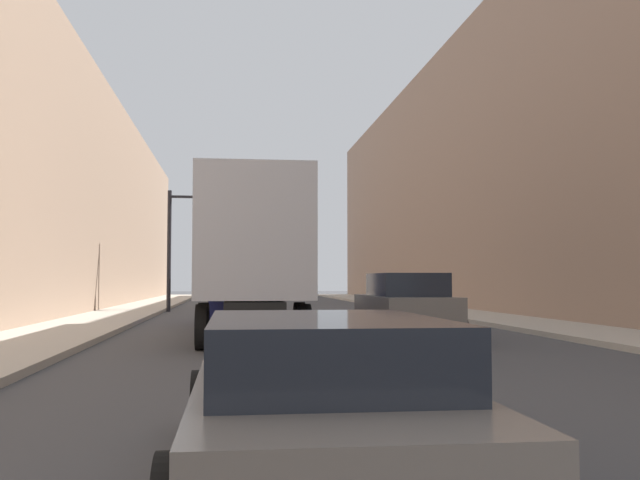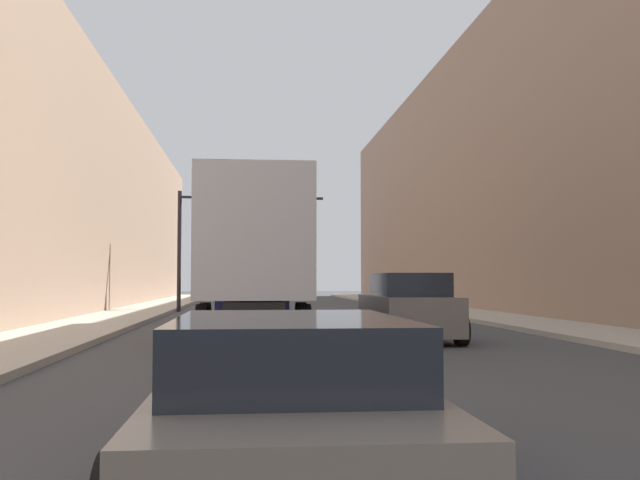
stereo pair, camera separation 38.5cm
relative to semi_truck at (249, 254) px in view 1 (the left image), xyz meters
name	(u,v)px [view 1 (the left image)]	position (x,y,z in m)	size (l,w,h in m)	color
sidewalk_right	(464,314)	(9.33, 8.59, -2.21)	(2.95, 80.00, 0.15)	#B2A899
sidewalk_left	(114,316)	(-5.16, 8.59, -2.21)	(2.95, 80.00, 0.15)	#B2A899
building_right	(561,152)	(13.81, 8.59, 4.85)	(6.00, 80.00, 14.27)	#997A66
building_left	(0,176)	(-9.64, 8.59, 3.36)	(6.00, 80.00, 11.29)	#846B56
semi_truck	(249,254)	(0.00, 0.00, 0.00)	(2.57, 12.39, 4.02)	silver
sedan_car	(320,400)	(0.20, -15.34, -1.68)	(2.13, 4.67, 1.25)	slate
suv_car	(405,308)	(3.92, -2.92, -1.48)	(2.07, 4.56, 1.70)	slate
traffic_signal_gantry	(207,227)	(-1.74, 14.45, 1.86)	(7.17, 0.35, 5.91)	black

